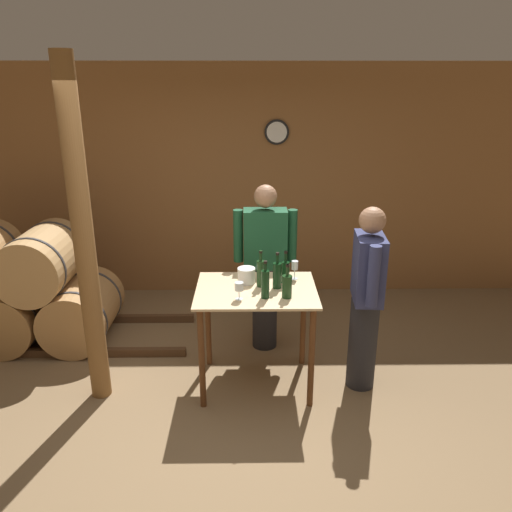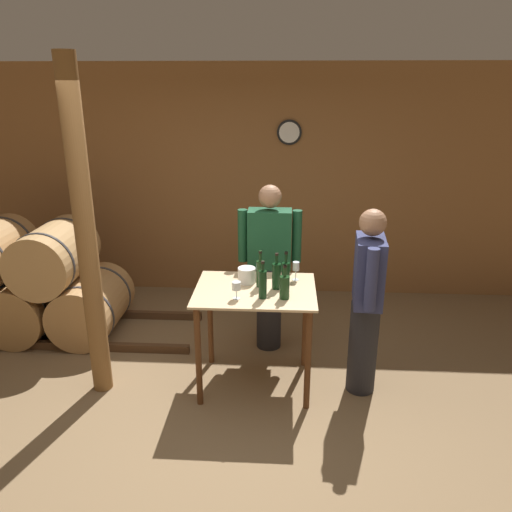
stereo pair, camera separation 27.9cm
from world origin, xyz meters
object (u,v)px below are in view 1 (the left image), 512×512
(wooden_post, at_px, (84,241))
(wine_bottle_far_left, at_px, (261,272))
(ice_bucket, at_px, (246,275))
(wine_bottle_right, at_px, (287,286))
(wine_bottle_left, at_px, (265,283))
(person_host, at_px, (366,296))
(person_visitor_with_scarf, at_px, (265,265))
(wine_bottle_center, at_px, (277,275))
(wine_glass_near_left, at_px, (239,287))
(wine_bottle_far_right, at_px, (285,271))
(wine_glass_near_center, at_px, (295,266))

(wooden_post, bearing_deg, wine_bottle_far_left, 8.35)
(ice_bucket, bearing_deg, wine_bottle_right, -43.98)
(wine_bottle_left, relative_size, person_host, 0.19)
(person_visitor_with_scarf, bearing_deg, person_host, -40.52)
(wine_bottle_center, distance_m, wine_bottle_right, 0.20)
(wine_bottle_right, height_order, wine_glass_near_left, wine_bottle_right)
(wine_bottle_far_right, relative_size, person_host, 0.18)
(person_host, relative_size, person_visitor_with_scarf, 0.98)
(wine_bottle_right, height_order, person_visitor_with_scarf, person_visitor_with_scarf)
(wooden_post, relative_size, person_visitor_with_scarf, 1.67)
(wooden_post, height_order, wine_bottle_far_right, wooden_post)
(wine_glass_near_center, bearing_deg, wine_bottle_far_right, -136.91)
(wooden_post, height_order, wine_bottle_far_left, wooden_post)
(wine_bottle_left, relative_size, wine_glass_near_left, 2.17)
(ice_bucket, relative_size, person_visitor_with_scarf, 0.09)
(wine_glass_near_center, height_order, ice_bucket, wine_glass_near_center)
(wine_bottle_far_left, relative_size, wine_glass_near_center, 1.91)
(wine_glass_near_center, bearing_deg, person_host, -23.32)
(wine_glass_near_left, distance_m, ice_bucket, 0.34)
(wine_glass_near_left, bearing_deg, wine_bottle_far_left, 56.02)
(person_host, bearing_deg, wine_bottle_left, -170.19)
(wine_bottle_left, bearing_deg, wine_glass_near_center, 55.87)
(wooden_post, bearing_deg, wine_bottle_far_right, 10.09)
(wooden_post, xyz_separation_m, wine_bottle_right, (1.54, -0.03, -0.36))
(wooden_post, bearing_deg, wine_bottle_right, -1.11)
(wine_bottle_left, height_order, wine_glass_near_left, wine_bottle_left)
(wine_bottle_right, bearing_deg, ice_bucket, 136.02)
(wooden_post, height_order, ice_bucket, wooden_post)
(person_host, bearing_deg, wine_bottle_far_left, 174.29)
(ice_bucket, distance_m, person_host, 1.00)
(person_host, bearing_deg, wine_bottle_far_right, 165.82)
(wine_bottle_center, distance_m, ice_bucket, 0.28)
(wooden_post, relative_size, ice_bucket, 18.27)
(wine_bottle_right, relative_size, wine_bottle_far_right, 0.99)
(wine_bottle_center, relative_size, person_visitor_with_scarf, 0.19)
(wine_bottle_center, height_order, wine_glass_near_center, wine_bottle_center)
(wine_bottle_center, height_order, person_visitor_with_scarf, person_visitor_with_scarf)
(wine_bottle_right, distance_m, ice_bucket, 0.44)
(wine_bottle_far_left, relative_size, wine_bottle_left, 1.01)
(person_visitor_with_scarf, bearing_deg, wine_bottle_far_right, -73.67)
(wine_bottle_right, height_order, wine_glass_near_center, wine_bottle_right)
(wine_glass_near_left, relative_size, ice_bucket, 0.95)
(wooden_post, distance_m, wine_bottle_left, 1.41)
(wine_bottle_left, height_order, person_visitor_with_scarf, person_visitor_with_scarf)
(wine_bottle_center, height_order, person_host, person_host)
(wine_glass_near_center, relative_size, person_host, 0.10)
(wooden_post, height_order, person_visitor_with_scarf, wooden_post)
(wine_bottle_far_left, xyz_separation_m, wine_bottle_center, (0.13, -0.04, -0.01))
(wine_bottle_far_left, relative_size, wine_bottle_right, 1.13)
(wine_bottle_far_left, distance_m, wine_glass_near_center, 0.33)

